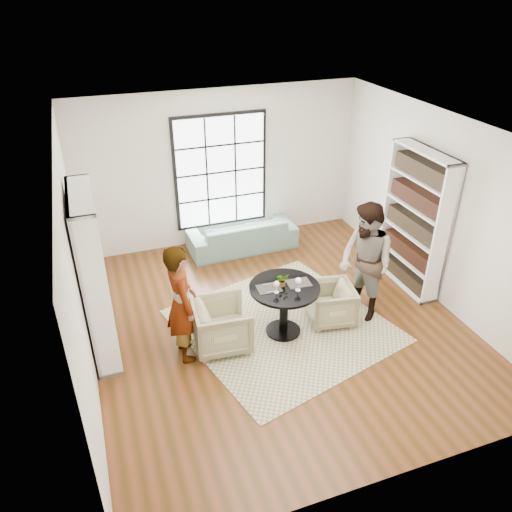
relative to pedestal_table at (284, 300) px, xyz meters
name	(u,v)px	position (x,y,z in m)	size (l,w,h in m)	color
ground	(276,321)	(0.00, 0.27, -0.59)	(6.00, 6.00, 0.00)	brown
room_shell	(265,235)	(0.00, 0.82, 0.66)	(6.00, 6.01, 6.00)	silver
rug	(283,325)	(0.06, 0.14, -0.59)	(2.85, 2.85, 0.01)	#B1AE85
pedestal_table	(284,300)	(0.00, 0.00, 0.00)	(1.03, 1.03, 0.82)	black
sofa	(242,234)	(0.24, 2.72, -0.29)	(2.09, 0.82, 0.61)	slate
armchair_left	(222,325)	(-0.96, 0.01, -0.23)	(0.78, 0.80, 0.73)	tan
armchair_right	(330,304)	(0.79, 0.03, -0.28)	(0.68, 0.70, 0.63)	tan
person_left	(181,303)	(-1.51, 0.01, 0.28)	(0.64, 0.42, 1.75)	gray
person_right	(366,262)	(1.34, 0.03, 0.35)	(0.92, 0.72, 1.89)	gray
placemat_left	(269,288)	(-0.23, 0.03, 0.23)	(0.34, 0.26, 0.01)	black
placemat_right	(299,283)	(0.23, 0.01, 0.23)	(0.34, 0.26, 0.01)	black
cutlery_left	(269,288)	(-0.23, 0.03, 0.24)	(0.14, 0.22, 0.01)	silver
cutlery_right	(299,283)	(0.23, 0.01, 0.24)	(0.14, 0.22, 0.01)	silver
wine_glass_left	(277,284)	(-0.17, -0.10, 0.36)	(0.09, 0.09, 0.19)	silver
wine_glass_right	(298,281)	(0.14, -0.15, 0.38)	(0.10, 0.10, 0.21)	silver
flower_centerpiece	(282,280)	(-0.02, 0.04, 0.33)	(0.18, 0.16, 0.20)	gray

